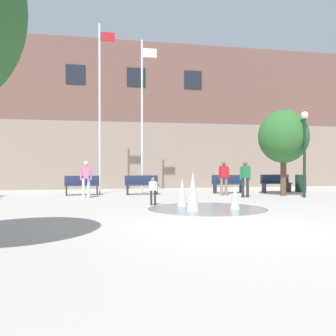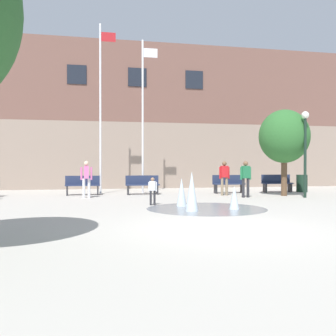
{
  "view_description": "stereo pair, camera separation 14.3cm",
  "coord_description": "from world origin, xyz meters",
  "px_view_note": "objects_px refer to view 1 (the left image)",
  "views": [
    {
      "loc": [
        -3.06,
        -8.36,
        1.46
      ],
      "look_at": [
        0.27,
        7.1,
        1.3
      ],
      "focal_mm": 42.0,
      "sensor_mm": 36.0,
      "label": 1
    },
    {
      "loc": [
        -2.92,
        -8.39,
        1.46
      ],
      "look_at": [
        0.27,
        7.1,
        1.3
      ],
      "focal_mm": 42.0,
      "sensor_mm": 36.0,
      "label": 2
    }
  ],
  "objects_px": {
    "adult_near_bench": "(245,176)",
    "trash_can": "(301,183)",
    "park_bench_center": "(82,185)",
    "child_in_fountain": "(153,189)",
    "teen_by_trashcan": "(224,175)",
    "flagpole_left": "(100,104)",
    "lamp_post_right_lane": "(304,141)",
    "park_bench_far_right": "(276,183)",
    "street_tree_near_building": "(283,137)",
    "park_bench_under_right_flagpole": "(142,185)",
    "park_bench_near_trashcan": "(228,184)",
    "adult_watching": "(86,176)",
    "flagpole_right": "(143,112)"
  },
  "relations": [
    {
      "from": "park_bench_near_trashcan",
      "to": "lamp_post_right_lane",
      "type": "height_order",
      "value": "lamp_post_right_lane"
    },
    {
      "from": "child_in_fountain",
      "to": "flagpole_left",
      "type": "xyz_separation_m",
      "value": [
        -1.6,
        5.81,
        3.83
      ]
    },
    {
      "from": "park_bench_near_trashcan",
      "to": "trash_can",
      "type": "distance_m",
      "value": 4.05
    },
    {
      "from": "park_bench_near_trashcan",
      "to": "park_bench_far_right",
      "type": "height_order",
      "value": "same"
    },
    {
      "from": "lamp_post_right_lane",
      "to": "park_bench_near_trashcan",
      "type": "bearing_deg",
      "value": 126.51
    },
    {
      "from": "park_bench_near_trashcan",
      "to": "child_in_fountain",
      "type": "height_order",
      "value": "child_in_fountain"
    },
    {
      "from": "adult_near_bench",
      "to": "park_bench_far_right",
      "type": "bearing_deg",
      "value": 25.76
    },
    {
      "from": "teen_by_trashcan",
      "to": "trash_can",
      "type": "bearing_deg",
      "value": -159.57
    },
    {
      "from": "child_in_fountain",
      "to": "adult_watching",
      "type": "xyz_separation_m",
      "value": [
        -2.3,
        3.52,
        0.35
      ]
    },
    {
      "from": "child_in_fountain",
      "to": "lamp_post_right_lane",
      "type": "bearing_deg",
      "value": -135.67
    },
    {
      "from": "flagpole_right",
      "to": "park_bench_under_right_flagpole",
      "type": "bearing_deg",
      "value": -100.77
    },
    {
      "from": "flagpole_right",
      "to": "street_tree_near_building",
      "type": "bearing_deg",
      "value": -25.81
    },
    {
      "from": "adult_near_bench",
      "to": "street_tree_near_building",
      "type": "bearing_deg",
      "value": -4.41
    },
    {
      "from": "flagpole_left",
      "to": "lamp_post_right_lane",
      "type": "distance_m",
      "value": 9.7
    },
    {
      "from": "adult_near_bench",
      "to": "flagpole_left",
      "type": "xyz_separation_m",
      "value": [
        -6.1,
        3.44,
        3.48
      ]
    },
    {
      "from": "park_bench_far_right",
      "to": "street_tree_near_building",
      "type": "xyz_separation_m",
      "value": [
        -0.79,
        -2.23,
        2.24
      ]
    },
    {
      "from": "child_in_fountain",
      "to": "trash_can",
      "type": "distance_m",
      "value": 10.02
    },
    {
      "from": "park_bench_far_right",
      "to": "lamp_post_right_lane",
      "type": "distance_m",
      "value": 3.88
    },
    {
      "from": "lamp_post_right_lane",
      "to": "flagpole_left",
      "type": "bearing_deg",
      "value": 154.87
    },
    {
      "from": "teen_by_trashcan",
      "to": "trash_can",
      "type": "distance_m",
      "value": 4.95
    },
    {
      "from": "park_bench_center",
      "to": "child_in_fountain",
      "type": "distance_m",
      "value": 5.69
    },
    {
      "from": "lamp_post_right_lane",
      "to": "park_bench_far_right",
      "type": "bearing_deg",
      "value": 83.47
    },
    {
      "from": "child_in_fountain",
      "to": "street_tree_near_building",
      "type": "distance_m",
      "value": 7.5
    },
    {
      "from": "park_bench_under_right_flagpole",
      "to": "park_bench_far_right",
      "type": "xyz_separation_m",
      "value": [
        7.06,
        0.15,
        0.0
      ]
    },
    {
      "from": "street_tree_near_building",
      "to": "park_bench_center",
      "type": "bearing_deg",
      "value": 166.01
    },
    {
      "from": "adult_watching",
      "to": "flagpole_right",
      "type": "bearing_deg",
      "value": 128.29
    },
    {
      "from": "park_bench_under_right_flagpole",
      "to": "adult_near_bench",
      "type": "xyz_separation_m",
      "value": [
        4.18,
        -2.58,
        0.45
      ]
    },
    {
      "from": "adult_near_bench",
      "to": "flagpole_right",
      "type": "bearing_deg",
      "value": 121.68
    },
    {
      "from": "park_bench_near_trashcan",
      "to": "park_bench_far_right",
      "type": "bearing_deg",
      "value": 3.54
    },
    {
      "from": "flagpole_right",
      "to": "adult_watching",
      "type": "bearing_deg",
      "value": -140.66
    },
    {
      "from": "park_bench_far_right",
      "to": "adult_near_bench",
      "type": "bearing_deg",
      "value": -136.55
    },
    {
      "from": "park_bench_near_trashcan",
      "to": "child_in_fountain",
      "type": "bearing_deg",
      "value": -133.48
    },
    {
      "from": "park_bench_far_right",
      "to": "child_in_fountain",
      "type": "xyz_separation_m",
      "value": [
        -7.38,
        -5.09,
        0.1
      ]
    },
    {
      "from": "child_in_fountain",
      "to": "trash_can",
      "type": "height_order",
      "value": "child_in_fountain"
    },
    {
      "from": "park_bench_near_trashcan",
      "to": "trash_can",
      "type": "relative_size",
      "value": 1.78
    },
    {
      "from": "teen_by_trashcan",
      "to": "park_bench_near_trashcan",
      "type": "bearing_deg",
      "value": -113.09
    },
    {
      "from": "adult_near_bench",
      "to": "child_in_fountain",
      "type": "bearing_deg",
      "value": -169.98
    },
    {
      "from": "park_bench_far_right",
      "to": "lamp_post_right_lane",
      "type": "height_order",
      "value": "lamp_post_right_lane"
    },
    {
      "from": "adult_near_bench",
      "to": "flagpole_left",
      "type": "height_order",
      "value": "flagpole_left"
    },
    {
      "from": "park_bench_center",
      "to": "lamp_post_right_lane",
      "type": "xyz_separation_m",
      "value": [
        9.48,
        -3.35,
        1.98
      ]
    },
    {
      "from": "adult_near_bench",
      "to": "trash_can",
      "type": "distance_m",
      "value": 4.96
    },
    {
      "from": "park_bench_center",
      "to": "adult_near_bench",
      "type": "xyz_separation_m",
      "value": [
        6.98,
        -2.75,
        0.45
      ]
    },
    {
      "from": "flagpole_right",
      "to": "teen_by_trashcan",
      "type": "bearing_deg",
      "value": -32.38
    },
    {
      "from": "park_bench_near_trashcan",
      "to": "street_tree_near_building",
      "type": "distance_m",
      "value": 3.6
    },
    {
      "from": "park_bench_center",
      "to": "child_in_fountain",
      "type": "xyz_separation_m",
      "value": [
        2.48,
        -5.12,
        0.1
      ]
    },
    {
      "from": "teen_by_trashcan",
      "to": "trash_can",
      "type": "height_order",
      "value": "teen_by_trashcan"
    },
    {
      "from": "trash_can",
      "to": "street_tree_near_building",
      "type": "bearing_deg",
      "value": -135.6
    },
    {
      "from": "park_bench_near_trashcan",
      "to": "adult_near_bench",
      "type": "relative_size",
      "value": 1.01
    },
    {
      "from": "park_bench_near_trashcan",
      "to": "teen_by_trashcan",
      "type": "xyz_separation_m",
      "value": [
        -0.7,
        -1.32,
        0.45
      ]
    },
    {
      "from": "park_bench_far_right",
      "to": "teen_by_trashcan",
      "type": "xyz_separation_m",
      "value": [
        -3.41,
        -1.49,
        0.45
      ]
    }
  ]
}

